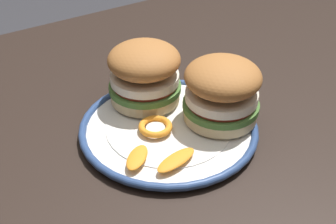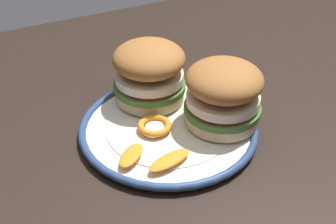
% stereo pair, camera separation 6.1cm
% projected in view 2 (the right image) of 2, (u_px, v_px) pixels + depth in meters
% --- Properties ---
extents(dining_table, '(1.39, 0.99, 0.76)m').
position_uv_depth(dining_table, '(209.00, 162.00, 0.82)').
color(dining_table, black).
rests_on(dining_table, ground).
extents(dinner_plate, '(0.28, 0.28, 0.02)m').
position_uv_depth(dinner_plate, '(168.00, 128.00, 0.73)').
color(dinner_plate, white).
rests_on(dinner_plate, dining_table).
extents(sandwich_half_left, '(0.16, 0.16, 0.10)m').
position_uv_depth(sandwich_half_left, '(149.00, 71.00, 0.76)').
color(sandwich_half_left, beige).
rests_on(sandwich_half_left, dinner_plate).
extents(sandwich_half_right, '(0.15, 0.15, 0.10)m').
position_uv_depth(sandwich_half_right, '(221.00, 94.00, 0.71)').
color(sandwich_half_right, beige).
rests_on(sandwich_half_right, dinner_plate).
extents(orange_peel_curled, '(0.07, 0.07, 0.01)m').
position_uv_depth(orange_peel_curled, '(156.00, 127.00, 0.71)').
color(orange_peel_curled, orange).
rests_on(orange_peel_curled, dinner_plate).
extents(orange_peel_strip_long, '(0.07, 0.04, 0.01)m').
position_uv_depth(orange_peel_strip_long, '(169.00, 160.00, 0.65)').
color(orange_peel_strip_long, orange).
rests_on(orange_peel_strip_long, dinner_plate).
extents(orange_peel_strip_short, '(0.06, 0.06, 0.01)m').
position_uv_depth(orange_peel_strip_short, '(131.00, 155.00, 0.66)').
color(orange_peel_strip_short, orange).
rests_on(orange_peel_strip_short, dinner_plate).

